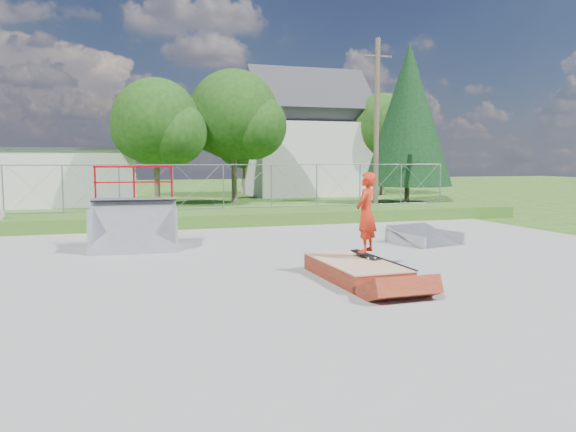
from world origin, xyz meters
name	(u,v)px	position (x,y,z in m)	size (l,w,h in m)	color
ground	(314,270)	(0.00, 0.00, 0.00)	(120.00, 120.00, 0.00)	#294F16
concrete_pad	(314,269)	(0.00, 0.00, 0.02)	(20.00, 16.00, 0.04)	gray
grass_berm	(229,218)	(0.00, 9.50, 0.25)	(24.00, 3.00, 0.50)	#294F16
grind_box	(355,271)	(0.42, -1.29, 0.20)	(1.34, 2.69, 0.40)	maroon
quarter_pipe	(133,209)	(-3.75, 4.05, 1.15)	(2.29, 1.94, 2.29)	#A1A5A9
flat_bank_ramp	(425,236)	(4.39, 2.55, 0.24)	(1.60, 1.70, 0.49)	#A1A5A9
skateboard	(366,256)	(0.80, -0.98, 0.44)	(0.22, 0.80, 0.02)	black
skater	(366,216)	(0.80, -0.98, 1.29)	(0.62, 0.41, 1.69)	red
chain_link_fence	(223,187)	(0.00, 10.50, 1.40)	(20.00, 0.06, 1.80)	gray
utility_building_flat	(40,178)	(-8.00, 22.00, 1.50)	(10.00, 6.00, 3.00)	silver
gable_house	(306,141)	(9.00, 26.00, 3.84)	(8.40, 6.08, 8.94)	silver
utility_pole	(377,127)	(7.50, 12.00, 4.00)	(0.24, 0.24, 8.00)	brown
tree_left_near	(161,125)	(-1.75, 17.83, 4.24)	(4.76, 4.48, 6.65)	brown
tree_center	(239,118)	(2.78, 19.81, 4.85)	(5.44, 5.12, 7.60)	brown
tree_right_far	(388,130)	(14.27, 23.82, 4.54)	(5.10, 4.80, 7.12)	brown
tree_back_mid	(248,144)	(5.21, 27.86, 3.63)	(4.08, 3.84, 5.70)	brown
conifer_tree	(408,115)	(12.00, 17.00, 5.05)	(5.04, 5.04, 9.10)	brown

